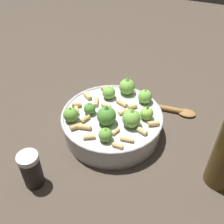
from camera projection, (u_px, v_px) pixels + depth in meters
name	position (u px, v px, depth m)	size (l,w,h in m)	color
ground_plane	(112.00, 132.00, 0.71)	(2.40, 2.40, 0.00)	#42382D
cooking_pan	(112.00, 121.00, 0.68)	(0.26, 0.26, 0.12)	#B7B7BC
pepper_shaker	(31.00, 170.00, 0.56)	(0.05, 0.05, 0.09)	black
wooden_spoon	(163.00, 108.00, 0.77)	(0.22, 0.05, 0.02)	olive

